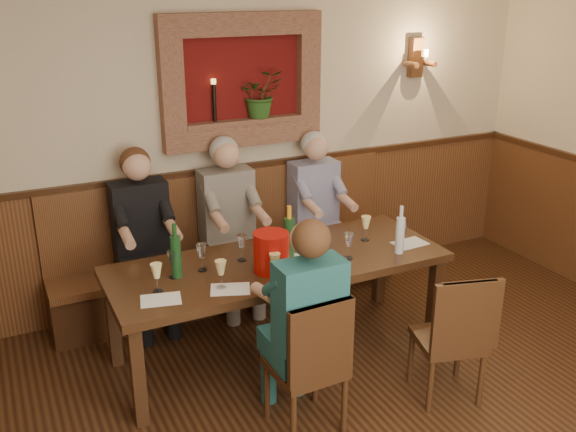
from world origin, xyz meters
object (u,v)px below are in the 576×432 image
at_px(bench, 232,264).
at_px(person_chair_front, 302,341).
at_px(dining_table, 278,270).
at_px(spittoon_bucket, 271,252).
at_px(wine_bottle_green_b, 176,256).
at_px(person_bench_right, 318,226).
at_px(chair_near_right, 447,360).
at_px(chair_near_left, 307,389).
at_px(wine_bottle_green_a, 289,239).
at_px(person_bench_left, 146,256).
at_px(person_bench_mid, 231,240).
at_px(water_bottle, 400,234).

height_order(bench, person_chair_front, person_chair_front).
bearing_deg(dining_table, bench, 90.00).
distance_m(spittoon_bucket, wine_bottle_green_b, 0.63).
bearing_deg(person_bench_right, bench, 172.23).
bearing_deg(person_chair_front, spittoon_bucket, 82.16).
height_order(chair_near_right, spittoon_bucket, spittoon_bucket).
distance_m(chair_near_left, spittoon_bucket, 0.94).
relative_size(bench, wine_bottle_green_a, 7.22).
bearing_deg(wine_bottle_green_b, wine_bottle_green_a, -7.69).
relative_size(person_bench_left, person_chair_front, 1.04).
xyz_separation_m(dining_table, wine_bottle_green_a, (0.06, -0.06, 0.25)).
distance_m(bench, person_chair_front, 1.75).
bearing_deg(chair_near_right, wine_bottle_green_a, 143.90).
height_order(bench, chair_near_right, bench).
bearing_deg(wine_bottle_green_b, chair_near_right, -33.90).
bearing_deg(spittoon_bucket, person_chair_front, -97.84).
height_order(person_bench_mid, water_bottle, person_bench_mid).
xyz_separation_m(person_chair_front, wine_bottle_green_a, (0.26, 0.72, 0.35)).
distance_m(chair_near_left, chair_near_right, 0.99).
bearing_deg(bench, person_chair_front, -96.82).
bearing_deg(wine_bottle_green_b, person_bench_left, 92.03).
relative_size(chair_near_right, person_bench_mid, 0.63).
distance_m(person_chair_front, wine_bottle_green_b, 1.03).
distance_m(chair_near_left, wine_bottle_green_b, 1.21).
xyz_separation_m(dining_table, person_bench_mid, (-0.04, 0.84, -0.07)).
xyz_separation_m(person_bench_mid, person_chair_front, (-0.17, -1.62, -0.03)).
xyz_separation_m(person_bench_right, spittoon_bucket, (-0.89, -0.98, 0.31)).
xyz_separation_m(person_bench_left, spittoon_bucket, (0.63, -0.98, 0.29)).
xyz_separation_m(person_bench_mid, wine_bottle_green_a, (0.09, -0.89, 0.32)).
relative_size(chair_near_left, wine_bottle_green_b, 2.44).
xyz_separation_m(dining_table, bench, (0.00, 0.94, -0.35)).
bearing_deg(person_bench_mid, spittoon_bucket, -94.69).
relative_size(bench, chair_near_left, 3.24).
distance_m(person_bench_right, spittoon_bucket, 1.36).
bearing_deg(water_bottle, dining_table, 162.81).
bearing_deg(wine_bottle_green_b, person_bench_right, 27.86).
bearing_deg(person_bench_right, person_bench_mid, -179.91).
bearing_deg(water_bottle, person_bench_left, 145.45).
height_order(chair_near_right, person_bench_mid, person_bench_mid).
xyz_separation_m(chair_near_left, spittoon_bucket, (0.09, 0.70, 0.62)).
distance_m(bench, person_bench_mid, 0.30).
bearing_deg(person_bench_mid, chair_near_left, -95.70).
bearing_deg(person_bench_left, person_bench_right, 0.03).
relative_size(chair_near_left, person_bench_left, 0.64).
bearing_deg(person_chair_front, chair_near_left, -89.37).
distance_m(person_bench_left, spittoon_bucket, 1.20).
height_order(person_chair_front, wine_bottle_green_a, person_chair_front).
relative_size(person_bench_right, spittoon_bucket, 5.09).
height_order(person_bench_mid, person_bench_right, person_bench_mid).
bearing_deg(wine_bottle_green_b, chair_near_left, -59.81).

